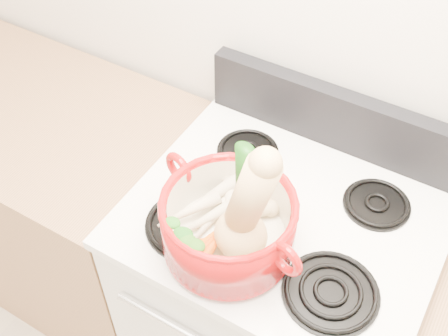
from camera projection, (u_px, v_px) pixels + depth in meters
The scene contains 24 objects.
wall_back at pixel (361, 28), 1.38m from camera, with size 3.50×0.02×2.60m, color silver.
stove_body at pixel (274, 308), 1.79m from camera, with size 0.76×0.65×0.92m, color silver.
cooktop at pixel (286, 216), 1.44m from camera, with size 0.78×0.67×0.03m, color white.
control_backsplash at pixel (337, 119), 1.54m from camera, with size 0.76×0.05×0.18m, color black.
counter_left at pixel (27, 183), 2.17m from camera, with size 1.36×0.65×0.90m, color #976B47.
burner_front_left at pixel (190, 223), 1.40m from camera, with size 0.22×0.22×0.02m, color black.
burner_front_right at pixel (331, 292), 1.27m from camera, with size 0.22×0.22×0.02m, color black.
burner_back_left at pixel (248, 150), 1.57m from camera, with size 0.17×0.17×0.02m, color black.
burner_back_right at pixel (377, 203), 1.44m from camera, with size 0.17×0.17×0.02m, color black.
dutch_oven at pixel (228, 224), 1.29m from camera, with size 0.31×0.31×0.15m, color #9A0A0B.
pot_handle_left at pixel (179, 168), 1.34m from camera, with size 0.09×0.09×0.02m, color #9A0A0B.
pot_handle_right at pixel (286, 259), 1.16m from camera, with size 0.09×0.09×0.02m, color #9A0A0B.
squash at pixel (242, 206), 1.18m from camera, with size 0.13×0.13×0.31m, color #E2BC74, non-canonical shape.
leek at pixel (245, 193), 1.21m from camera, with size 0.05×0.05×0.31m, color beige.
ginger at pixel (258, 205), 1.36m from camera, with size 0.09×0.06×0.05m, color tan.
parsnip_0 at pixel (217, 212), 1.34m from camera, with size 0.04×0.04×0.20m, color #EEE7C2.
parsnip_1 at pixel (209, 217), 1.33m from camera, with size 0.04×0.04×0.19m, color beige.
parsnip_2 at pixel (230, 205), 1.34m from camera, with size 0.04×0.04×0.18m, color beige.
parsnip_3 at pixel (189, 210), 1.33m from camera, with size 0.04×0.04×0.16m, color beige.
parsnip_4 at pixel (217, 192), 1.35m from camera, with size 0.05×0.05×0.24m, color beige.
carrot_0 at pixel (214, 238), 1.29m from camera, with size 0.04×0.04×0.18m, color #DB630A.
carrot_1 at pixel (201, 243), 1.28m from camera, with size 0.03×0.03×0.13m, color #CB3A0A.
carrot_2 at pixel (213, 245), 1.26m from camera, with size 0.03×0.03×0.17m, color #CC4F0A.
carrot_3 at pixel (205, 247), 1.25m from camera, with size 0.03×0.03×0.14m, color #D4430A.
Camera 1 is at (0.32, 0.55, 2.08)m, focal length 45.00 mm.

